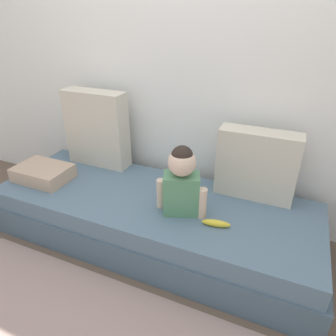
% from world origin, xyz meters
% --- Properties ---
extents(ground_plane, '(12.00, 12.00, 0.00)m').
position_xyz_m(ground_plane, '(0.00, 0.00, 0.00)').
color(ground_plane, brown).
extents(back_wall, '(5.47, 0.10, 2.54)m').
position_xyz_m(back_wall, '(0.00, 0.53, 1.27)').
color(back_wall, white).
rests_on(back_wall, ground).
extents(couch, '(2.27, 0.80, 0.36)m').
position_xyz_m(couch, '(0.00, 0.00, 0.18)').
color(couch, '#495F70').
rests_on(couch, ground).
extents(throw_pillow_left, '(0.51, 0.16, 0.60)m').
position_xyz_m(throw_pillow_left, '(-0.62, 0.30, 0.66)').
color(throw_pillow_left, beige).
rests_on(throw_pillow_left, couch).
extents(throw_pillow_right, '(0.51, 0.16, 0.47)m').
position_xyz_m(throw_pillow_right, '(0.62, 0.30, 0.59)').
color(throw_pillow_right, beige).
rests_on(throw_pillow_right, couch).
extents(toddler, '(0.33, 0.20, 0.45)m').
position_xyz_m(toddler, '(0.24, -0.07, 0.59)').
color(toddler, '#568E66').
rests_on(toddler, couch).
extents(banana, '(0.18, 0.07, 0.04)m').
position_xyz_m(banana, '(0.49, -0.13, 0.38)').
color(banana, yellow).
rests_on(banana, couch).
extents(folded_blanket, '(0.40, 0.28, 0.10)m').
position_xyz_m(folded_blanket, '(-0.86, -0.10, 0.41)').
color(folded_blanket, tan).
rests_on(folded_blanket, couch).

